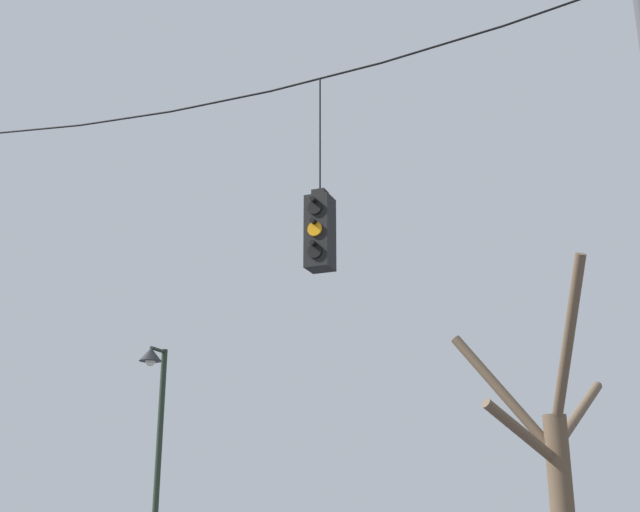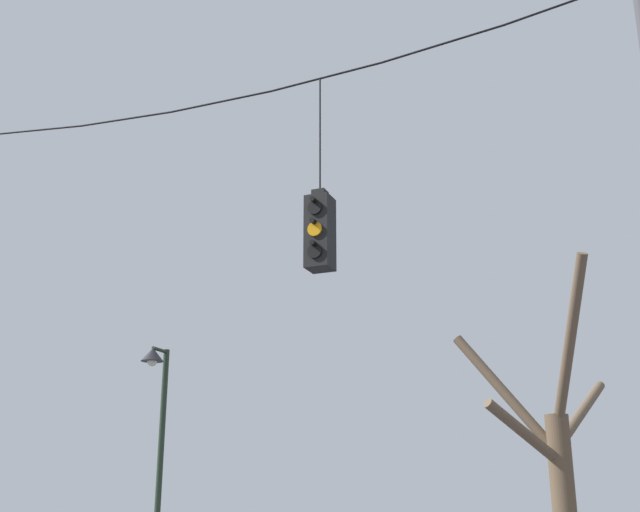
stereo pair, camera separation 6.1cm
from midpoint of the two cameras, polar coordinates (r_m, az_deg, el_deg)
span_wire at (r=12.44m, az=-6.96°, el=11.54°), size 11.94×0.03×0.56m
traffic_light_near_left_pole at (r=10.78m, az=0.16°, el=1.78°), size 0.34×0.58×2.85m
street_lamp at (r=16.45m, az=-11.46°, el=-11.06°), size 0.45×0.78×4.88m
bare_tree at (r=15.76m, az=16.69°, el=-13.86°), size 2.85×4.32×6.10m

